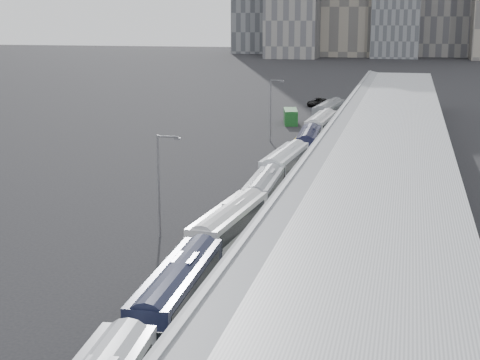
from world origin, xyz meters
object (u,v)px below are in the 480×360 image
(bus_6, at_px, (321,129))
(bus_7, at_px, (329,116))
(suv, at_px, (318,102))
(street_lamp_near, at_px, (161,179))
(bus_3, at_px, (265,194))
(bus_4, at_px, (285,168))
(bus_1, at_px, (178,299))
(shipping_container, at_px, (291,117))
(bus_5, at_px, (309,144))
(bus_2, at_px, (229,232))
(street_lamp_far, at_px, (272,106))

(bus_6, bearing_deg, bus_7, 94.55)
(suv, bearing_deg, street_lamp_near, -70.05)
(bus_3, distance_m, street_lamp_near, 13.42)
(bus_4, distance_m, bus_7, 44.14)
(bus_1, xyz_separation_m, bus_7, (-0.03, 83.55, 0.14))
(bus_3, height_order, bus_7, bus_7)
(bus_1, distance_m, bus_7, 83.55)
(street_lamp_near, bearing_deg, shipping_container, 89.86)
(bus_3, relative_size, bus_5, 0.98)
(bus_2, height_order, bus_6, bus_6)
(shipping_container, bearing_deg, bus_1, -97.17)
(bus_4, distance_m, street_lamp_far, 27.38)
(bus_3, distance_m, bus_7, 55.69)
(bus_1, xyz_separation_m, bus_5, (0.34, 56.36, -0.08))
(bus_2, relative_size, bus_7, 0.91)
(suv, bearing_deg, bus_2, -66.18)
(bus_5, bearing_deg, street_lamp_near, -103.42)
(bus_4, bearing_deg, bus_2, -86.79)
(bus_2, distance_m, street_lamp_far, 51.83)
(street_lamp_far, bearing_deg, bus_3, -80.41)
(bus_2, distance_m, bus_5, 41.93)
(bus_1, xyz_separation_m, street_lamp_far, (-6.49, 65.78, 3.68))
(bus_2, xyz_separation_m, bus_5, (0.71, 41.92, -0.06))
(bus_5, relative_size, bus_7, 0.87)
(bus_2, bearing_deg, street_lamp_near, 165.12)
(bus_5, height_order, shipping_container, bus_5)
(bus_1, relative_size, bus_7, 0.91)
(bus_5, height_order, bus_7, bus_7)
(bus_5, bearing_deg, bus_4, -94.64)
(bus_2, bearing_deg, bus_7, 94.95)
(bus_4, xyz_separation_m, street_lamp_far, (-6.41, 26.37, 3.65))
(bus_1, xyz_separation_m, bus_2, (-0.37, 14.44, -0.02))
(bus_3, height_order, bus_6, bus_6)
(street_lamp_far, bearing_deg, bus_2, -83.19)
(bus_1, height_order, suv, bus_1)
(shipping_container, bearing_deg, bus_2, -96.54)
(bus_3, bearing_deg, bus_5, 87.52)
(street_lamp_far, distance_m, suv, 44.75)
(bus_5, xyz_separation_m, bus_6, (0.13, 12.35, 0.17))
(bus_7, bearing_deg, suv, 105.76)
(bus_3, distance_m, shipping_container, 56.81)
(bus_1, distance_m, street_lamp_far, 66.20)
(bus_4, relative_size, street_lamp_far, 1.45)
(bus_3, height_order, shipping_container, bus_3)
(bus_1, relative_size, bus_2, 1.00)
(bus_5, bearing_deg, bus_2, -94.16)
(bus_1, xyz_separation_m, bus_4, (-0.09, 39.40, 0.03))
(bus_5, distance_m, suv, 54.20)
(street_lamp_near, distance_m, street_lamp_far, 48.98)
(bus_6, distance_m, suv, 41.96)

